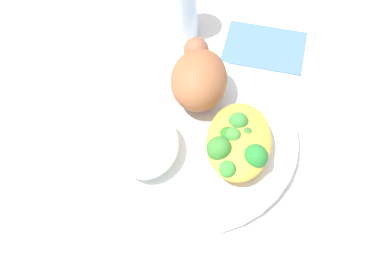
{
  "coord_description": "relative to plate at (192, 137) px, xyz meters",
  "views": [
    {
      "loc": [
        -0.35,
        -0.05,
        0.5
      ],
      "look_at": [
        0.0,
        0.0,
        0.03
      ],
      "focal_mm": 45.44,
      "sensor_mm": 36.0,
      "label": 1
    }
  ],
  "objects": [
    {
      "name": "plate",
      "position": [
        0.0,
        0.0,
        0.0
      ],
      "size": [
        0.26,
        0.26,
        0.02
      ],
      "color": "white",
      "rests_on": "ground_plane"
    },
    {
      "name": "napkin",
      "position": [
        0.18,
        -0.08,
        -0.01
      ],
      "size": [
        0.1,
        0.12,
        0.0
      ],
      "primitive_type": "cube",
      "rotation": [
        0.0,
        0.0,
        -0.09
      ],
      "color": "#47669E",
      "rests_on": "ground_plane"
    },
    {
      "name": "water_glass",
      "position": [
        0.19,
        0.05,
        0.04
      ],
      "size": [
        0.06,
        0.06,
        0.09
      ],
      "primitive_type": "cylinder",
      "color": "silver",
      "rests_on": "ground_plane"
    },
    {
      "name": "mac_cheese_with_broccoli",
      "position": [
        -0.02,
        -0.06,
        0.02
      ],
      "size": [
        0.11,
        0.08,
        0.04
      ],
      "color": "gold",
      "rests_on": "plate"
    },
    {
      "name": "rice_pile",
      "position": [
        -0.04,
        0.05,
        0.02
      ],
      "size": [
        0.09,
        0.07,
        0.03
      ],
      "primitive_type": "ellipsoid",
      "color": "white",
      "rests_on": "plate"
    },
    {
      "name": "ground_plane",
      "position": [
        0.0,
        0.0,
        -0.01
      ],
      "size": [
        2.0,
        2.0,
        0.0
      ],
      "primitive_type": "plane",
      "color": "silver"
    },
    {
      "name": "roasted_chicken",
      "position": [
        0.06,
        -0.0,
        0.04
      ],
      "size": [
        0.1,
        0.07,
        0.06
      ],
      "color": "brown",
      "rests_on": "plate"
    }
  ]
}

